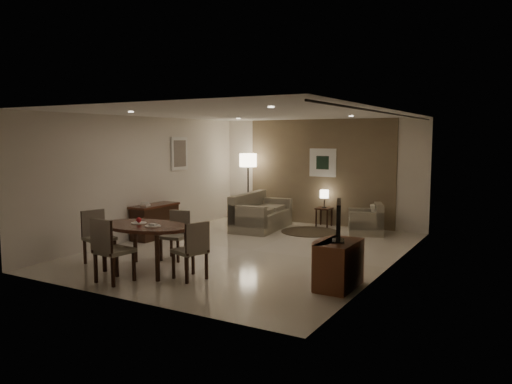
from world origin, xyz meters
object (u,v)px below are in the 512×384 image
Objects in this scene: dining_table at (145,248)px; chair_far at (174,236)px; armchair at (366,219)px; chair_left at (99,238)px; floor_lamp at (248,187)px; tv_cabinet at (339,265)px; console_desk at (155,221)px; chair_right at (190,250)px; chair_near at (114,250)px; sofa at (261,211)px; side_table at (324,217)px.

chair_far is (-0.09, 0.87, 0.05)m from dining_table.
chair_far is at bearing -50.24° from armchair.
floor_lamp is at bearing 15.88° from chair_left.
chair_left reaches higher than tv_cabinet.
console_desk is 2.38m from chair_left.
chair_right is at bearing -35.39° from armchair.
chair_near is 1.59m from chair_far.
chair_left is 5.34m from floor_lamp.
console_desk is 2.63m from sofa.
tv_cabinet is 0.97× the size of chair_right.
dining_table is 1.89× the size of chair_far.
console_desk reaches higher than armchair.
console_desk is 1.29× the size of chair_right.
chair_near is 1.26× the size of armchair.
console_desk is 1.35× the size of chair_far.
chair_right is at bearing -48.77° from chair_far.
dining_table is at bearing -92.46° from chair_far.
armchair is 0.44× the size of floor_lamp.
console_desk is at bearing 138.71° from sofa.
sofa reaches higher than tv_cabinet.
console_desk reaches higher than tv_cabinet.
dining_table is 1.80× the size of chair_right.
armchair reaches higher than tv_cabinet.
armchair is (2.42, 0.64, -0.08)m from sofa.
side_table is at bearing 5.33° from floor_lamp.
dining_table is 5.56m from side_table.
chair_right is 0.50× the size of sofa.
side_table is (-1.23, 0.47, -0.12)m from armchair.
armchair is 3.40m from floor_lamp.
floor_lamp is at bearing -140.15° from chair_right.
chair_left reaches higher than armchair.
dining_table is (-3.16, -0.72, 0.04)m from tv_cabinet.
sofa is at bearing -96.23° from armchair.
chair_far is 1.87× the size of side_table.
tv_cabinet is at bearing 126.85° from chair_right.
side_table is (2.02, 5.52, -0.24)m from chair_left.
chair_near reaches higher than chair_right.
chair_near is 1.09× the size of chair_right.
chair_near is at bearing -59.13° from console_desk.
dining_table is 1.77× the size of chair_left.
side_table is at bearing -52.40° from sofa.
chair_right is at bearing -161.70° from tv_cabinet.
chair_right is (1.02, -0.88, 0.02)m from chair_far.
chair_near is 5.08m from sofa.
chair_near is at bearing -94.16° from chair_far.
chair_near is at bearing -79.19° from floor_lamp.
chair_near is 0.55× the size of sofa.
chair_near is (-3.13, -1.44, 0.16)m from tv_cabinet.
chair_left is at bearing -70.43° from chair_right.
floor_lamp reaches higher than tv_cabinet.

